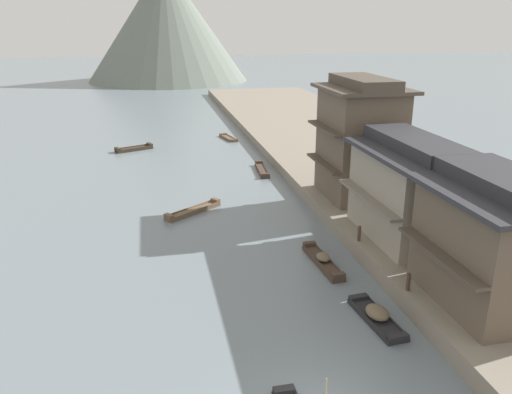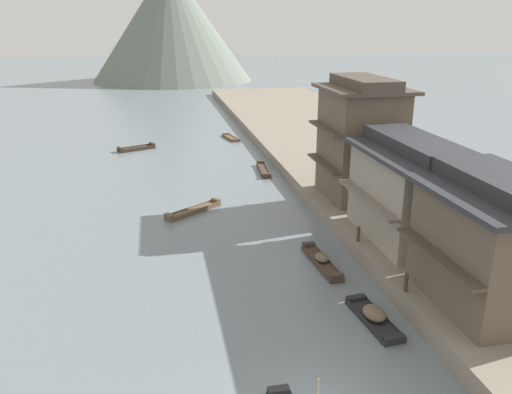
{
  "view_description": "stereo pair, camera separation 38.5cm",
  "coord_description": "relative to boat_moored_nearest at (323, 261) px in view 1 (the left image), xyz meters",
  "views": [
    {
      "loc": [
        -4.91,
        -13.87,
        13.42
      ],
      "look_at": [
        2.09,
        19.42,
        1.69
      ],
      "focal_mm": 36.05,
      "sensor_mm": 36.0,
      "label": 1
    },
    {
      "loc": [
        -4.54,
        -13.95,
        13.42
      ],
      "look_at": [
        2.09,
        19.42,
        1.69
      ],
      "focal_mm": 36.05,
      "sensor_mm": 36.0,
      "label": 2
    }
  ],
  "objects": [
    {
      "name": "house_waterfront_nearest",
      "position": [
        5.97,
        -6.87,
        3.69
      ],
      "size": [
        6.54,
        7.35,
        6.14
      ],
      "color": "brown",
      "rests_on": "riverbank_right"
    },
    {
      "name": "boat_midriver_upstream",
      "position": [
        0.75,
        19.63,
        -0.08
      ],
      "size": [
        1.15,
        4.77,
        0.46
      ],
      "color": "#423328",
      "rests_on": "ground"
    },
    {
      "name": "house_waterfront_tall",
      "position": [
        5.66,
        8.91,
        5.0
      ],
      "size": [
        5.93,
        6.74,
        8.74
      ],
      "color": "brown",
      "rests_on": "riverbank_right"
    },
    {
      "name": "hill_far_west",
      "position": [
        -3.95,
        99.81,
        12.68
      ],
      "size": [
        36.64,
        36.64,
        25.82
      ],
      "primitive_type": "cone",
      "color": "slate",
      "rests_on": "ground"
    },
    {
      "name": "boat_moored_second",
      "position": [
        -6.57,
        10.05,
        -0.07
      ],
      "size": [
        4.38,
        3.51,
        0.51
      ],
      "color": "brown",
      "rests_on": "ground"
    },
    {
      "name": "riverbank_right",
      "position": [
        11.16,
        18.36,
        0.23
      ],
      "size": [
        18.0,
        110.0,
        0.93
      ],
      "primitive_type": "cube",
      "color": "gray",
      "rests_on": "ground"
    },
    {
      "name": "boat_moored_third",
      "position": [
        -11.11,
        30.68,
        -0.06
      ],
      "size": [
        4.13,
        2.64,
        0.53
      ],
      "color": "#33281E",
      "rests_on": "ground"
    },
    {
      "name": "mooring_post_dock_mid",
      "position": [
        2.51,
        0.84,
        1.16
      ],
      "size": [
        0.2,
        0.2,
        0.92
      ],
      "primitive_type": "cylinder",
      "color": "#473828",
      "rests_on": "riverbank_right"
    },
    {
      "name": "boat_moored_nearest",
      "position": [
        0.0,
        0.0,
        0.0
      ],
      "size": [
        1.14,
        4.65,
        0.68
      ],
      "color": "#423328",
      "rests_on": "ground"
    },
    {
      "name": "boat_midriver_drifting",
      "position": [
        0.56,
        -6.16,
        0.04
      ],
      "size": [
        1.47,
        4.0,
        0.75
      ],
      "color": "#232326",
      "rests_on": "ground"
    },
    {
      "name": "boat_moored_far",
      "position": [
        -0.15,
        34.12,
        -0.11
      ],
      "size": [
        1.77,
        3.99,
        0.35
      ],
      "color": "brown",
      "rests_on": "ground"
    },
    {
      "name": "house_waterfront_second",
      "position": [
        5.68,
        0.98,
        3.69
      ],
      "size": [
        5.96,
        8.33,
        6.14
      ],
      "color": "gray",
      "rests_on": "riverbank_right"
    },
    {
      "name": "mooring_post_dock_near",
      "position": [
        2.51,
        -5.26,
        1.15
      ],
      "size": [
        0.2,
        0.2,
        0.9
      ],
      "primitive_type": "cylinder",
      "color": "#473828",
      "rests_on": "riverbank_right"
    }
  ]
}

